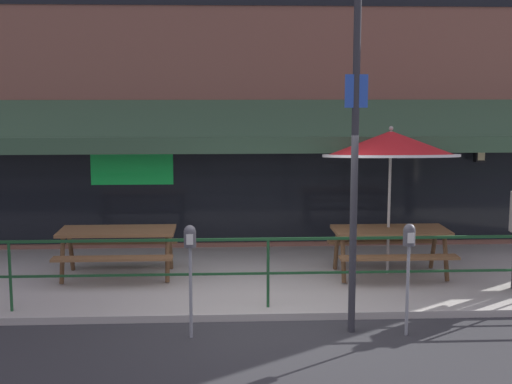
{
  "coord_description": "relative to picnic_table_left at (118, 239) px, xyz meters",
  "views": [
    {
      "loc": [
        -0.64,
        -9.08,
        3.09
      ],
      "look_at": [
        -0.1,
        1.6,
        1.5
      ],
      "focal_mm": 50.0,
      "sensor_mm": 36.0,
      "label": 1
    }
  ],
  "objects": [
    {
      "name": "parking_meter_far",
      "position": [
        3.94,
        -2.59,
        0.44
      ],
      "size": [
        0.15,
        0.16,
        1.42
      ],
      "color": "gray",
      "rests_on": "ground"
    },
    {
      "name": "street_sign_pole",
      "position": [
        3.27,
        -2.43,
        1.46
      ],
      "size": [
        0.28,
        0.09,
        4.21
      ],
      "color": "#2D2D33",
      "rests_on": "ground"
    },
    {
      "name": "picnic_table_left",
      "position": [
        0.0,
        0.0,
        0.0
      ],
      "size": [
        1.8,
        1.42,
        0.76
      ],
      "color": "brown",
      "rests_on": "patio_deck"
    },
    {
      "name": "restaurant_building",
      "position": [
        2.26,
        2.24,
        2.99
      ],
      "size": [
        15.0,
        1.6,
        7.45
      ],
      "color": "brown",
      "rests_on": "ground"
    },
    {
      "name": "patio_umbrella_centre",
      "position": [
        4.3,
        -0.03,
        1.47
      ],
      "size": [
        2.14,
        2.14,
        2.39
      ],
      "color": "#B7B2A8",
      "rests_on": "patio_deck"
    },
    {
      "name": "ground_plane",
      "position": [
        2.26,
        -1.98,
        -0.71
      ],
      "size": [
        120.0,
        120.0,
        0.0
      ],
      "primitive_type": "plane",
      "color": "#2D2D30"
    },
    {
      "name": "picnic_table_centre",
      "position": [
        4.3,
        -0.16,
        0.0
      ],
      "size": [
        1.8,
        1.42,
        0.76
      ],
      "color": "brown",
      "rests_on": "patio_deck"
    },
    {
      "name": "patio_railing",
      "position": [
        2.26,
        -1.68,
        0.09
      ],
      "size": [
        13.84,
        0.04,
        0.97
      ],
      "color": "#194723",
      "rests_on": "patio_deck"
    },
    {
      "name": "patio_deck",
      "position": [
        2.26,
        0.02,
        -0.66
      ],
      "size": [
        15.0,
        4.0,
        0.1
      ],
      "primitive_type": "cube",
      "color": "#ADA89E",
      "rests_on": "ground"
    },
    {
      "name": "parking_meter_near",
      "position": [
        1.25,
        -2.54,
        0.44
      ],
      "size": [
        0.15,
        0.16,
        1.42
      ],
      "color": "gray",
      "rests_on": "ground"
    }
  ]
}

